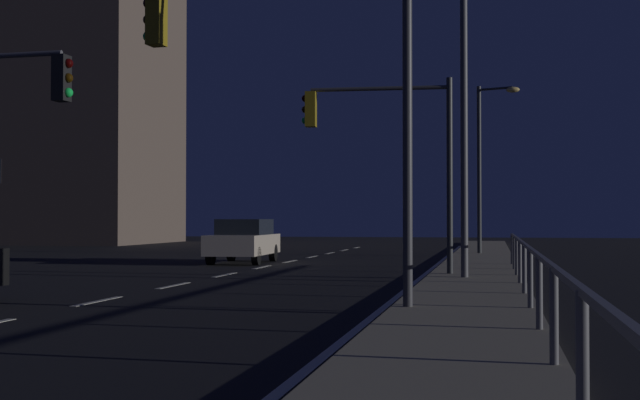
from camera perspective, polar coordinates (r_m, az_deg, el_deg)
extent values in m
plane|color=black|center=(21.38, -9.09, -5.46)|extent=(112.00, 112.00, 0.00)
cube|color=gray|center=(20.06, 9.95, -5.53)|extent=(2.39, 77.00, 0.14)
cube|color=silver|center=(17.25, -14.33, -6.42)|extent=(0.14, 2.00, 0.01)
cube|color=silver|center=(20.92, -9.57, -5.53)|extent=(0.14, 2.00, 0.01)
cube|color=silver|center=(24.69, -6.26, -4.89)|extent=(0.14, 2.00, 0.01)
cube|color=silver|center=(28.52, -3.83, -4.40)|extent=(0.14, 2.00, 0.01)
cube|color=silver|center=(32.39, -1.99, -4.03)|extent=(0.14, 2.00, 0.01)
cube|color=silver|center=(36.30, -0.54, -3.73)|extent=(0.14, 2.00, 0.01)
cube|color=silver|center=(40.22, 0.63, -3.49)|extent=(0.14, 2.00, 0.01)
cube|color=silver|center=(44.15, 1.59, -3.29)|extent=(0.14, 2.00, 0.01)
cube|color=silver|center=(48.10, 2.39, -3.12)|extent=(0.14, 2.00, 0.01)
cube|color=silver|center=(25.12, 6.90, -4.82)|extent=(0.14, 53.00, 0.01)
cube|color=beige|center=(31.30, -5.04, -2.90)|extent=(2.02, 4.48, 0.70)
cube|color=#1E2328|center=(31.53, -4.93, -1.76)|extent=(1.71, 2.53, 0.55)
cylinder|color=black|center=(29.76, -4.19, -3.66)|extent=(0.25, 0.65, 0.64)
cylinder|color=black|center=(30.16, -7.16, -3.63)|extent=(0.25, 0.65, 0.64)
cylinder|color=black|center=(32.51, -3.08, -3.46)|extent=(0.25, 0.65, 0.64)
cylinder|color=black|center=(32.87, -5.82, -3.43)|extent=(0.25, 0.65, 0.64)
cylinder|color=#2D3033|center=(23.27, 8.47, 1.61)|extent=(0.16, 0.16, 5.18)
cylinder|color=#38383D|center=(23.57, 3.90, 7.27)|extent=(3.71, 0.30, 0.11)
cube|color=olive|center=(23.72, -0.60, 5.94)|extent=(0.30, 0.35, 0.95)
sphere|color=black|center=(23.78, -0.97, 6.65)|extent=(0.20, 0.20, 0.20)
sphere|color=black|center=(23.74, -0.97, 5.93)|extent=(0.20, 0.20, 0.20)
sphere|color=#19D84C|center=(23.71, -0.97, 5.21)|extent=(0.20, 0.20, 0.20)
cube|color=black|center=(18.81, -16.53, 7.63)|extent=(0.30, 0.35, 0.95)
sphere|color=black|center=(18.78, -16.11, 8.57)|extent=(0.20, 0.20, 0.20)
sphere|color=black|center=(18.73, -16.12, 7.66)|extent=(0.20, 0.20, 0.20)
sphere|color=#19D84C|center=(18.69, -16.13, 6.76)|extent=(0.20, 0.20, 0.20)
cylinder|color=#38383D|center=(14.45, 5.73, 4.57)|extent=(0.16, 0.16, 5.79)
cube|color=olive|center=(16.25, -10.64, 11.52)|extent=(0.31, 0.36, 0.95)
sphere|color=black|center=(16.38, -11.13, 12.49)|extent=(0.20, 0.20, 0.20)
sphere|color=black|center=(16.32, -11.14, 11.47)|extent=(0.20, 0.20, 0.20)
sphere|color=#19D84C|center=(16.25, -11.14, 10.44)|extent=(0.20, 0.20, 0.20)
cylinder|color=#2D3033|center=(37.46, 10.36, 1.97)|extent=(0.18, 0.18, 7.05)
cylinder|color=#2D3033|center=(37.56, 11.40, 7.14)|extent=(1.43, 0.56, 0.10)
ellipsoid|color=#F9D172|center=(37.32, 12.48, 7.05)|extent=(0.56, 0.36, 0.24)
cylinder|color=#4C4C51|center=(21.94, 9.39, 4.77)|extent=(0.18, 0.18, 7.45)
cylinder|color=#59595E|center=(6.20, 16.77, -10.07)|extent=(0.09, 0.09, 0.95)
cylinder|color=#59595E|center=(8.96, 15.03, -7.33)|extent=(0.09, 0.09, 0.95)
cylinder|color=#59595E|center=(11.75, 14.13, -5.89)|extent=(0.09, 0.09, 0.95)
cylinder|color=#59595E|center=(14.54, 13.57, -4.99)|extent=(0.09, 0.09, 0.95)
cylinder|color=#59595E|center=(17.33, 13.19, -4.39)|extent=(0.09, 0.09, 0.95)
cylinder|color=#59595E|center=(20.12, 12.92, -3.95)|extent=(0.09, 0.09, 0.95)
cylinder|color=#59595E|center=(22.92, 12.72, -3.62)|extent=(0.09, 0.09, 0.95)
cylinder|color=#59595E|center=(25.71, 12.56, -3.36)|extent=(0.09, 0.09, 0.95)
cylinder|color=#59595E|center=(28.51, 12.43, -3.15)|extent=(0.09, 0.09, 0.95)
cube|color=slate|center=(14.51, 13.56, -3.12)|extent=(0.06, 27.99, 0.06)
cube|color=brown|center=(62.55, -18.50, 10.07)|extent=(18.11, 11.46, 27.58)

